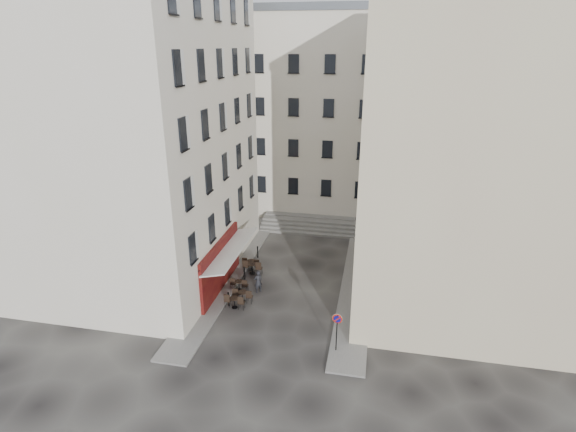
% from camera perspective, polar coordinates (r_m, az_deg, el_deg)
% --- Properties ---
extents(ground, '(90.00, 90.00, 0.00)m').
position_cam_1_polar(ground, '(29.24, -0.72, -10.97)').
color(ground, black).
rests_on(ground, ground).
extents(sidewalk_left, '(2.00, 22.00, 0.12)m').
position_cam_1_polar(sidewalk_left, '(33.63, -6.83, -6.47)').
color(sidewalk_left, slate).
rests_on(sidewalk_left, ground).
extents(sidewalk_right, '(2.00, 18.00, 0.12)m').
position_cam_1_polar(sidewalk_right, '(31.30, 8.64, -8.79)').
color(sidewalk_right, slate).
rests_on(sidewalk_right, ground).
extents(building_left, '(12.20, 16.20, 20.60)m').
position_cam_1_polar(building_left, '(31.93, -18.68, 10.58)').
color(building_left, beige).
rests_on(building_left, ground).
extents(building_right, '(12.20, 14.20, 18.60)m').
position_cam_1_polar(building_right, '(28.89, 21.76, 7.17)').
color(building_right, '#C0AD8F').
rests_on(building_right, ground).
extents(building_back, '(18.20, 10.20, 18.60)m').
position_cam_1_polar(building_back, '(44.14, 3.27, 12.88)').
color(building_back, beige).
rests_on(building_back, ground).
extents(cafe_storefront, '(1.74, 7.30, 3.50)m').
position_cam_1_polar(cafe_storefront, '(30.24, -8.40, -5.99)').
color(cafe_storefront, '#42090D').
rests_on(cafe_storefront, ground).
extents(stone_steps, '(9.00, 3.15, 0.80)m').
position_cam_1_polar(stone_steps, '(40.13, 3.07, -1.14)').
color(stone_steps, slate).
rests_on(stone_steps, ground).
extents(bollard_near, '(0.12, 0.12, 0.98)m').
position_cam_1_polar(bollard_near, '(28.92, -7.57, -10.34)').
color(bollard_near, black).
rests_on(bollard_near, ground).
extents(bollard_mid, '(0.12, 0.12, 0.98)m').
position_cam_1_polar(bollard_mid, '(31.80, -5.54, -7.17)').
color(bollard_mid, black).
rests_on(bollard_mid, ground).
extents(bollard_far, '(0.12, 0.12, 0.98)m').
position_cam_1_polar(bollard_far, '(34.80, -3.88, -4.53)').
color(bollard_far, black).
rests_on(bollard_far, ground).
extents(no_parking_sign, '(0.53, 0.13, 2.34)m').
position_cam_1_polar(no_parking_sign, '(24.37, 6.24, -13.67)').
color(no_parking_sign, black).
rests_on(no_parking_sign, ground).
extents(bistro_table_a, '(1.30, 0.61, 0.91)m').
position_cam_1_polar(bistro_table_a, '(28.68, -6.79, -10.72)').
color(bistro_table_a, black).
rests_on(bistro_table_a, ground).
extents(bistro_table_b, '(1.32, 0.62, 0.93)m').
position_cam_1_polar(bistro_table_b, '(29.24, -5.76, -10.00)').
color(bistro_table_b, black).
rests_on(bistro_table_b, ground).
extents(bistro_table_c, '(1.22, 0.57, 0.86)m').
position_cam_1_polar(bistro_table_c, '(30.57, -6.20, -8.62)').
color(bistro_table_c, black).
rests_on(bistro_table_c, ground).
extents(bistro_table_d, '(1.43, 0.67, 1.01)m').
position_cam_1_polar(bistro_table_d, '(32.52, -4.52, -6.49)').
color(bistro_table_d, black).
rests_on(bistro_table_d, ground).
extents(bistro_table_e, '(1.33, 0.62, 0.93)m').
position_cam_1_polar(bistro_table_e, '(33.06, -4.68, -6.08)').
color(bistro_table_e, black).
rests_on(bistro_table_e, ground).
extents(pedestrian, '(0.67, 0.66, 1.56)m').
position_cam_1_polar(pedestrian, '(30.09, -3.82, -8.30)').
color(pedestrian, black).
rests_on(pedestrian, ground).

